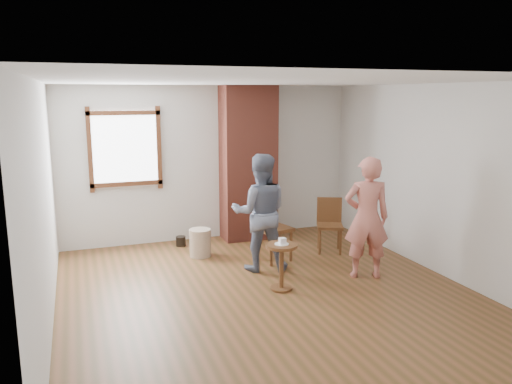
# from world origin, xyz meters

# --- Properties ---
(ground) EXTENTS (5.50, 5.50, 0.00)m
(ground) POSITION_xyz_m (0.00, 0.00, 0.00)
(ground) COLOR brown
(ground) RESTS_ON ground
(room_shell) EXTENTS (5.04, 5.52, 2.62)m
(room_shell) POSITION_xyz_m (-0.06, 0.61, 1.81)
(room_shell) COLOR silver
(room_shell) RESTS_ON ground
(brick_chimney) EXTENTS (0.90, 0.50, 2.60)m
(brick_chimney) POSITION_xyz_m (0.60, 2.50, 1.30)
(brick_chimney) COLOR #974535
(brick_chimney) RESTS_ON ground
(stoneware_crock) EXTENTS (0.42, 0.42, 0.43)m
(stoneware_crock) POSITION_xyz_m (-0.44, 1.78, 0.21)
(stoneware_crock) COLOR #C6AA8F
(stoneware_crock) RESTS_ON ground
(dark_pot) EXTENTS (0.21, 0.21, 0.16)m
(dark_pot) POSITION_xyz_m (-0.61, 2.40, 0.08)
(dark_pot) COLOR black
(dark_pot) RESTS_ON ground
(dining_chair_left) EXTENTS (0.56, 0.56, 0.98)m
(dining_chair_left) POSITION_xyz_m (0.53, 1.29, 0.55)
(dining_chair_left) COLOR brown
(dining_chair_left) RESTS_ON ground
(dining_chair_right) EXTENTS (0.52, 0.52, 0.84)m
(dining_chair_right) POSITION_xyz_m (1.56, 1.36, 0.47)
(dining_chair_right) COLOR brown
(dining_chair_right) RESTS_ON ground
(side_table) EXTENTS (0.40, 0.40, 0.60)m
(side_table) POSITION_xyz_m (0.21, 0.12, 0.40)
(side_table) COLOR brown
(side_table) RESTS_ON ground
(cake_plate) EXTENTS (0.18, 0.18, 0.01)m
(cake_plate) POSITION_xyz_m (0.21, 0.12, 0.60)
(cake_plate) COLOR white
(cake_plate) RESTS_ON side_table
(cake_slice) EXTENTS (0.08, 0.07, 0.06)m
(cake_slice) POSITION_xyz_m (0.22, 0.12, 0.64)
(cake_slice) COLOR white
(cake_slice) RESTS_ON cake_plate
(man) EXTENTS (0.95, 0.84, 1.66)m
(man) POSITION_xyz_m (0.23, 0.93, 0.83)
(man) COLOR #141D38
(man) RESTS_ON ground
(person_pink) EXTENTS (0.70, 0.58, 1.66)m
(person_pink) POSITION_xyz_m (1.46, 0.15, 0.83)
(person_pink) COLOR #D8796C
(person_pink) RESTS_ON ground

